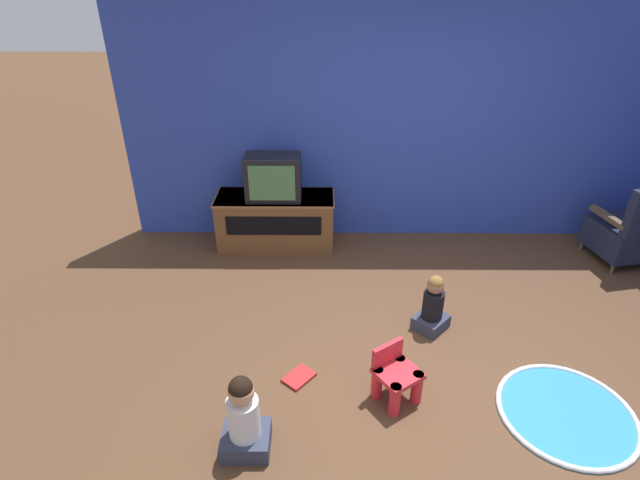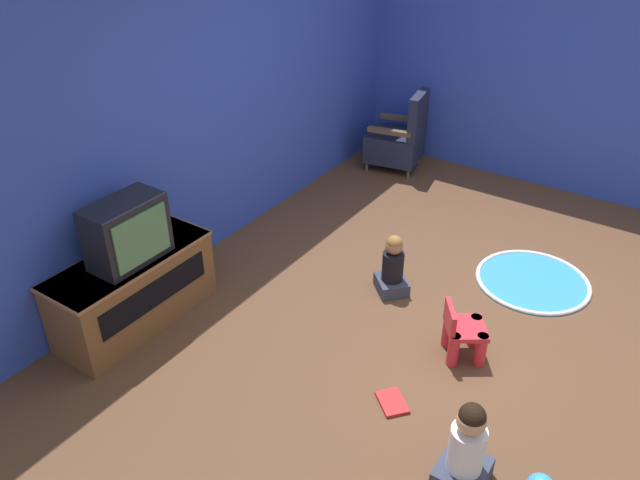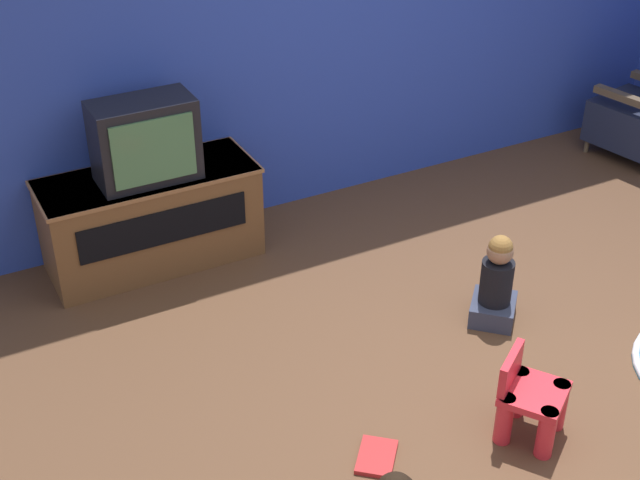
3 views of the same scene
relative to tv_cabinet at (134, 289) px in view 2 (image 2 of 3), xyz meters
name	(u,v)px [view 2 (image 2 of 3)]	position (x,y,z in m)	size (l,w,h in m)	color
ground_plane	(444,314)	(1.41, -1.93, -0.30)	(30.00, 30.00, 0.00)	brown
wall_back	(209,109)	(1.32, 0.33, 0.96)	(5.82, 0.12, 2.52)	#2D47B2
wall_right	(609,76)	(4.17, -2.27, 0.96)	(0.12, 5.32, 2.52)	#2D47B2
tv_cabinet	(134,289)	(0.00, 0.00, 0.00)	(1.26, 0.51, 0.58)	brown
television	(127,232)	(0.00, -0.05, 0.52)	(0.57, 0.32, 0.47)	black
black_armchair	(399,140)	(3.62, -0.33, 0.04)	(0.62, 0.67, 0.90)	brown
yellow_kid_chair	(463,334)	(1.03, -2.22, -0.12)	(0.39, 0.39, 0.42)	red
play_mat	(533,281)	(2.22, -2.37, -0.29)	(0.95, 0.95, 0.04)	teal
child_watching_left	(393,268)	(1.44, -1.43, -0.07)	(0.36, 0.36, 0.53)	#33384C
child_watching_center	(466,451)	(0.02, -2.66, -0.04)	(0.31, 0.27, 0.61)	#33384C
book	(392,402)	(0.33, -2.04, -0.29)	(0.27, 0.28, 0.02)	#B22323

